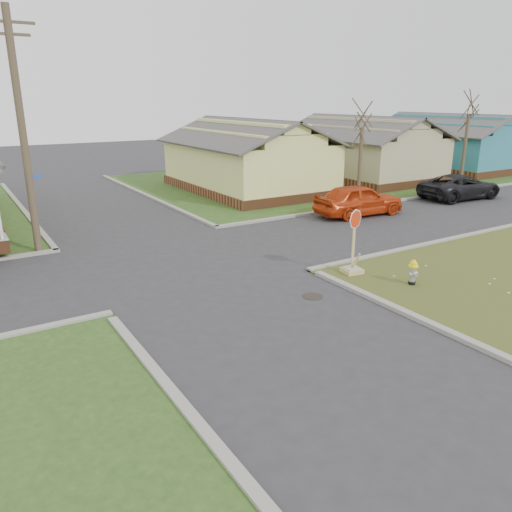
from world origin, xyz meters
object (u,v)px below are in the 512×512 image
utility_pole (23,132)px  dark_pickup (460,187)px  red_sedan (359,200)px  fire_hydrant (413,271)px  stop_sign (353,259)px

utility_pole → dark_pickup: (23.76, -1.63, -3.92)m
dark_pickup → red_sedan: bearing=95.1°
fire_hydrant → stop_sign: (-0.89, 1.89, 0.03)m
fire_hydrant → dark_pickup: 16.52m
utility_pole → fire_hydrant: bearing=-46.8°
dark_pickup → utility_pole: bearing=90.3°
utility_pole → fire_hydrant: size_ratio=10.71×
fire_hydrant → dark_pickup: size_ratio=0.16×
utility_pole → dark_pickup: 24.13m
fire_hydrant → dark_pickup: dark_pickup is taller
red_sedan → fire_hydrant: bearing=150.7°
dark_pickup → stop_sign: bearing=118.9°
utility_pole → fire_hydrant: utility_pole is taller
stop_sign → dark_pickup: size_ratio=0.43×
red_sedan → dark_pickup: (8.38, 0.13, -0.09)m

